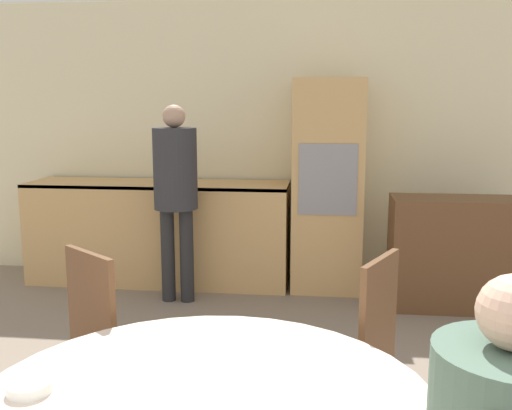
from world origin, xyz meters
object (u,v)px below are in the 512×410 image
oven_unit (327,186)px  sideboard (460,253)px  bowl_near (29,387)px  chair_far_right (359,351)px  person_standing (176,182)px  chair_far_left (76,352)px

oven_unit → sideboard: bearing=-21.3°
oven_unit → bowl_near: 3.59m
oven_unit → bowl_near: bearing=-105.7°
sideboard → oven_unit: bearing=158.7°
chair_far_right → person_standing: bearing=-120.0°
chair_far_left → person_standing: person_standing is taller
sideboard → chair_far_left: chair_far_left is taller
sideboard → chair_far_right: chair_far_right is taller
oven_unit → bowl_near: oven_unit is taller
oven_unit → bowl_near: (-0.97, -3.45, -0.18)m
sideboard → person_standing: bearing=-177.3°
oven_unit → chair_far_right: 2.63m
bowl_near → chair_far_left: bearing=103.4°
oven_unit → chair_far_left: bearing=-112.3°
sideboard → chair_far_right: (-0.94, -2.17, 0.09)m
chair_far_left → bowl_near: (0.16, -0.69, 0.20)m
chair_far_right → sideboard: bearing=-177.1°
person_standing → bowl_near: person_standing is taller
sideboard → chair_far_left: size_ratio=1.13×
oven_unit → chair_far_left: oven_unit is taller
sideboard → chair_far_right: 2.37m
person_standing → chair_far_left: bearing=-87.2°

